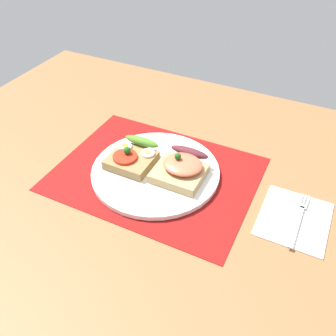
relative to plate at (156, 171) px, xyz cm
name	(u,v)px	position (x,y,z in cm)	size (l,w,h in cm)	color
ground_plane	(156,180)	(0.00, 0.00, -2.43)	(120.00, 90.00, 3.20)	#935E38
placemat	(156,174)	(0.00, 0.00, -0.68)	(42.26, 32.15, 0.30)	maroon
plate	(156,171)	(0.00, 0.00, 0.00)	(27.58, 27.58, 1.06)	white
sandwich_egg_tomato	(132,157)	(-5.61, -0.02, 2.03)	(9.46, 10.28, 4.29)	olive
sandwich_salmon	(182,167)	(5.66, 1.08, 2.40)	(10.22, 10.68, 5.26)	tan
napkin	(294,219)	(29.74, -0.04, -0.53)	(12.68, 14.48, 0.60)	white
fork	(299,218)	(30.54, 0.09, -0.07)	(1.62, 14.59, 0.32)	#B7B7BC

